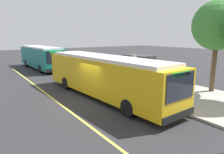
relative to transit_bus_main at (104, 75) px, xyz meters
name	(u,v)px	position (x,y,z in m)	size (l,w,h in m)	color
ground_plane	(94,100)	(0.28, -1.01, -1.62)	(120.00, 120.00, 0.00)	#2B2B2D
sidewalk_curb	(156,87)	(0.28, 4.99, -1.54)	(44.00, 6.40, 0.15)	#A8A399
lane_stripe_center	(63,106)	(0.28, -3.21, -1.61)	(36.00, 0.14, 0.01)	#E0D64C
transit_bus_main	(104,75)	(0.00, 0.00, 0.00)	(12.61, 3.36, 2.95)	gold
transit_bus_second	(41,57)	(-15.81, 0.05, 0.00)	(10.85, 2.91, 2.95)	#146B66
bus_shelter	(139,62)	(-2.08, 5.16, 0.30)	(2.90, 1.60, 2.48)	#333338
waiting_bench	(142,77)	(-1.63, 5.18, -0.99)	(1.60, 0.48, 0.95)	brown
route_sign_post	(134,67)	(0.17, 2.66, 0.34)	(0.44, 0.08, 2.80)	#333338
pedestrian_commuter	(109,70)	(-4.01, 3.13, -0.50)	(0.24, 0.40, 1.69)	#282D47
street_tree_upstreet	(218,26)	(3.74, 7.47, 3.45)	(3.65, 3.65, 6.77)	brown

